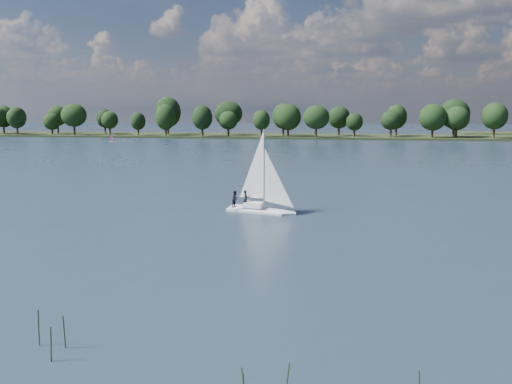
% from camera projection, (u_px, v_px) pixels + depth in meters
% --- Properties ---
extents(ground, '(700.00, 700.00, 0.00)m').
position_uv_depth(ground, '(354.00, 161.00, 129.50)').
color(ground, '#233342').
rests_on(ground, ground).
extents(far_shore, '(660.00, 40.00, 1.50)m').
position_uv_depth(far_shore, '(354.00, 137.00, 238.74)').
color(far_shore, black).
rests_on(far_shore, ground).
extents(sailboat, '(7.84, 4.11, 9.94)m').
position_uv_depth(sailboat, '(258.00, 188.00, 64.74)').
color(sailboat, white).
rests_on(sailboat, ground).
extents(dinghy_pink, '(2.90, 1.74, 4.33)m').
position_uv_depth(dinghy_pink, '(113.00, 139.00, 206.25)').
color(dinghy_pink, silver).
rests_on(dinghy_pink, ground).
extents(treeline, '(562.06, 73.64, 18.29)m').
position_uv_depth(treeline, '(329.00, 118.00, 235.84)').
color(treeline, black).
rests_on(treeline, ground).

